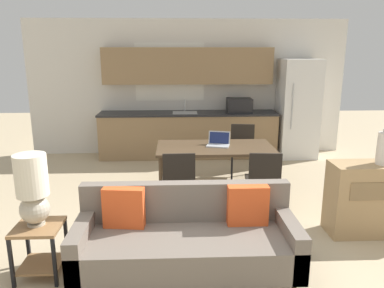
# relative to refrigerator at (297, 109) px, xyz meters

# --- Properties ---
(ground_plane) EXTENTS (20.00, 20.00, 0.00)m
(ground_plane) POSITION_rel_refrigerator_xyz_m (-2.17, -4.23, -0.97)
(ground_plane) COLOR tan
(wall_back) EXTENTS (6.40, 0.07, 2.70)m
(wall_back) POSITION_rel_refrigerator_xyz_m (-2.18, 0.40, 0.39)
(wall_back) COLOR silver
(wall_back) RESTS_ON ground_plane
(kitchen_counter) EXTENTS (3.52, 0.65, 2.15)m
(kitchen_counter) POSITION_rel_refrigerator_xyz_m (-2.15, 0.10, -0.12)
(kitchen_counter) COLOR #8E704C
(kitchen_counter) RESTS_ON ground_plane
(refrigerator) EXTENTS (0.73, 0.73, 1.93)m
(refrigerator) POSITION_rel_refrigerator_xyz_m (0.00, 0.00, 0.00)
(refrigerator) COLOR white
(refrigerator) RESTS_ON ground_plane
(dining_table) EXTENTS (1.69, 0.90, 0.73)m
(dining_table) POSITION_rel_refrigerator_xyz_m (-1.85, -2.01, -0.30)
(dining_table) COLOR brown
(dining_table) RESTS_ON ground_plane
(couch) EXTENTS (2.08, 0.80, 0.81)m
(couch) POSITION_rel_refrigerator_xyz_m (-2.33, -4.00, -0.64)
(couch) COLOR #3D2D1E
(couch) RESTS_ON ground_plane
(side_table) EXTENTS (0.42, 0.42, 0.51)m
(side_table) POSITION_rel_refrigerator_xyz_m (-3.71, -4.04, -0.63)
(side_table) COLOR olive
(side_table) RESTS_ON ground_plane
(table_lamp) EXTENTS (0.29, 0.29, 0.68)m
(table_lamp) POSITION_rel_refrigerator_xyz_m (-3.73, -4.01, -0.10)
(table_lamp) COLOR #B2A893
(table_lamp) RESTS_ON side_table
(credenza) EXTENTS (1.25, 0.41, 0.85)m
(credenza) POSITION_rel_refrigerator_xyz_m (-0.03, -3.33, -0.54)
(credenza) COLOR tan
(credenza) RESTS_ON ground_plane
(dining_chair_far_right) EXTENTS (0.48, 0.48, 0.87)m
(dining_chair_far_right) POSITION_rel_refrigerator_xyz_m (-1.30, -1.20, -0.47)
(dining_chair_far_right) COLOR black
(dining_chair_far_right) RESTS_ON ground_plane
(dining_chair_near_right) EXTENTS (0.46, 0.46, 0.87)m
(dining_chair_near_right) POSITION_rel_refrigerator_xyz_m (-1.31, -2.81, -0.47)
(dining_chair_near_right) COLOR black
(dining_chair_near_right) RESTS_ON ground_plane
(dining_chair_near_left) EXTENTS (0.43, 0.43, 0.87)m
(dining_chair_near_left) POSITION_rel_refrigerator_xyz_m (-2.39, -2.77, -0.47)
(dining_chair_near_left) COLOR black
(dining_chair_near_left) RESTS_ON ground_plane
(laptop) EXTENTS (0.37, 0.33, 0.20)m
(laptop) POSITION_rel_refrigerator_xyz_m (-1.79, -1.94, -0.19)
(laptop) COLOR #B7BABC
(laptop) RESTS_ON dining_table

